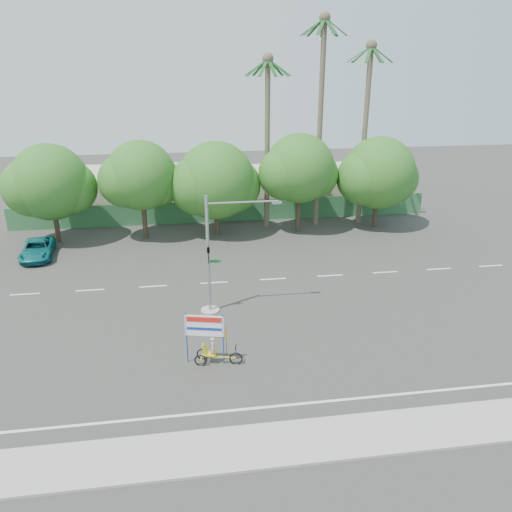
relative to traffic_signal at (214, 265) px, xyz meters
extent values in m
plane|color=#33302D|center=(2.20, -3.98, -2.92)|extent=(120.00, 120.00, 0.00)
cube|color=gray|center=(2.20, -11.48, -2.86)|extent=(50.00, 2.40, 0.12)
cube|color=#336B3D|center=(2.20, 17.52, -1.92)|extent=(38.00, 0.08, 2.00)
cube|color=beige|center=(-7.80, 22.02, -0.92)|extent=(12.00, 8.00, 4.00)
cube|color=beige|center=(10.20, 22.02, -1.12)|extent=(14.00, 8.00, 3.60)
cylinder|color=#473828|center=(-11.80, 14.02, -1.16)|extent=(0.40, 0.40, 3.52)
sphere|color=#2C611C|center=(-11.80, 14.02, 2.04)|extent=(6.00, 6.00, 6.00)
sphere|color=#2C611C|center=(-10.45, 14.32, 1.48)|extent=(4.32, 4.32, 4.32)
sphere|color=#2C611C|center=(-13.15, 13.77, 1.72)|extent=(4.56, 4.56, 4.56)
cylinder|color=#473828|center=(-4.80, 14.02, -1.05)|extent=(0.40, 0.40, 3.74)
sphere|color=#2C611C|center=(-4.80, 14.02, 2.35)|extent=(5.60, 5.60, 5.60)
sphere|color=#2C611C|center=(-3.54, 14.32, 1.76)|extent=(4.03, 4.03, 4.03)
sphere|color=#2C611C|center=(-6.06, 13.77, 2.01)|extent=(4.26, 4.26, 4.26)
cylinder|color=#473828|center=(1.20, 14.02, -1.27)|extent=(0.40, 0.40, 3.30)
sphere|color=#2C611C|center=(1.20, 14.02, 1.73)|extent=(6.40, 6.40, 6.40)
sphere|color=#2C611C|center=(2.64, 14.32, 1.21)|extent=(4.61, 4.61, 4.61)
sphere|color=#2C611C|center=(-0.24, 13.77, 1.43)|extent=(4.86, 4.86, 4.86)
cylinder|color=#473828|center=(8.20, 14.02, -0.98)|extent=(0.40, 0.40, 3.87)
sphere|color=#2C611C|center=(8.20, 14.02, 2.54)|extent=(5.80, 5.80, 5.80)
sphere|color=#2C611C|center=(9.50, 14.32, 1.92)|extent=(4.18, 4.18, 4.18)
sphere|color=#2C611C|center=(6.89, 13.77, 2.19)|extent=(4.41, 4.41, 4.41)
cylinder|color=#473828|center=(15.20, 14.02, -1.20)|extent=(0.40, 0.40, 3.43)
sphere|color=#2C611C|center=(15.20, 14.02, 1.92)|extent=(6.20, 6.20, 6.20)
sphere|color=#2C611C|center=(16.59, 14.32, 1.37)|extent=(4.46, 4.46, 4.46)
sphere|color=#2C611C|center=(13.80, 13.77, 1.61)|extent=(4.71, 4.71, 4.71)
cylinder|color=#70604C|center=(10.20, 15.52, 5.58)|extent=(0.44, 0.44, 17.00)
sphere|color=#70604C|center=(10.20, 15.52, 14.08)|extent=(0.90, 0.90, 0.90)
cube|color=#1C4C21|center=(11.14, 15.52, 13.42)|extent=(1.91, 0.28, 1.36)
cube|color=#1C4C21|center=(10.92, 16.12, 13.42)|extent=(1.65, 1.44, 1.36)
cube|color=#1C4C21|center=(10.36, 16.44, 13.42)|extent=(0.61, 1.93, 1.36)
cube|color=#1C4C21|center=(9.73, 16.33, 13.42)|extent=(1.20, 1.80, 1.36)
cube|color=#1C4C21|center=(9.31, 15.84, 13.42)|extent=(1.89, 0.92, 1.36)
cube|color=#1C4C21|center=(9.31, 15.19, 13.42)|extent=(1.89, 0.92, 1.36)
cube|color=#1C4C21|center=(9.73, 14.70, 13.42)|extent=(1.20, 1.80, 1.36)
cube|color=#1C4C21|center=(10.36, 14.59, 13.42)|extent=(0.61, 1.93, 1.36)
cube|color=#1C4C21|center=(10.92, 14.91, 13.42)|extent=(1.65, 1.44, 1.36)
cylinder|color=#70604C|center=(14.20, 15.52, 4.58)|extent=(0.44, 0.44, 15.00)
sphere|color=#70604C|center=(14.20, 15.52, 12.08)|extent=(0.90, 0.90, 0.90)
cube|color=#1C4C21|center=(15.14, 15.52, 11.42)|extent=(1.91, 0.28, 1.36)
cube|color=#1C4C21|center=(14.92, 16.12, 11.42)|extent=(1.65, 1.44, 1.36)
cube|color=#1C4C21|center=(14.36, 16.44, 11.42)|extent=(0.61, 1.93, 1.36)
cube|color=#1C4C21|center=(13.73, 16.33, 11.42)|extent=(1.20, 1.80, 1.36)
cube|color=#1C4C21|center=(13.31, 15.84, 11.42)|extent=(1.89, 0.92, 1.36)
cube|color=#1C4C21|center=(13.31, 15.19, 11.42)|extent=(1.89, 0.92, 1.36)
cube|color=#1C4C21|center=(13.73, 14.70, 11.42)|extent=(1.20, 1.80, 1.36)
cube|color=#1C4C21|center=(14.36, 14.59, 11.42)|extent=(0.61, 1.93, 1.36)
cube|color=#1C4C21|center=(14.92, 14.91, 11.42)|extent=(1.65, 1.44, 1.36)
cylinder|color=#70604C|center=(5.70, 15.52, 4.08)|extent=(0.44, 0.44, 14.00)
sphere|color=#70604C|center=(5.70, 15.52, 11.08)|extent=(0.90, 0.90, 0.90)
cube|color=#1C4C21|center=(6.64, 15.52, 10.42)|extent=(1.91, 0.28, 1.36)
cube|color=#1C4C21|center=(6.42, 16.12, 10.42)|extent=(1.65, 1.44, 1.36)
cube|color=#1C4C21|center=(5.86, 16.44, 10.42)|extent=(0.61, 1.93, 1.36)
cube|color=#1C4C21|center=(5.23, 16.33, 10.42)|extent=(1.20, 1.80, 1.36)
cube|color=#1C4C21|center=(4.81, 15.84, 10.42)|extent=(1.89, 0.92, 1.36)
cube|color=#1C4C21|center=(4.81, 15.19, 10.42)|extent=(1.89, 0.92, 1.36)
cube|color=#1C4C21|center=(5.23, 14.70, 10.42)|extent=(1.20, 1.80, 1.36)
cube|color=#1C4C21|center=(5.86, 14.59, 10.42)|extent=(0.61, 1.93, 1.36)
cube|color=#1C4C21|center=(6.42, 14.91, 10.42)|extent=(1.65, 1.44, 1.36)
cylinder|color=gray|center=(-0.30, 0.02, -2.87)|extent=(1.10, 1.10, 0.10)
cylinder|color=gray|center=(-0.30, 0.02, 0.58)|extent=(0.18, 0.18, 7.00)
cylinder|color=gray|center=(1.70, 0.02, 3.63)|extent=(4.00, 0.10, 0.10)
cube|color=gray|center=(3.60, 0.02, 3.53)|extent=(0.55, 0.20, 0.12)
imported|color=black|center=(-0.30, -0.20, 0.68)|extent=(0.16, 0.20, 1.00)
cube|color=#14662D|center=(0.05, 0.02, 0.23)|extent=(0.70, 0.04, 0.18)
torus|color=black|center=(0.59, -5.73, -2.62)|extent=(0.67, 0.23, 0.67)
torus|color=black|center=(-0.98, -5.07, -2.64)|extent=(0.63, 0.22, 0.63)
torus|color=black|center=(-1.11, -5.61, -2.64)|extent=(0.63, 0.22, 0.63)
cube|color=yellow|center=(-0.23, -5.54, -2.56)|extent=(1.65, 0.46, 0.06)
cube|color=yellow|center=(-1.05, -5.34, -2.62)|extent=(0.20, 0.59, 0.05)
cube|color=yellow|center=(-0.61, -5.44, -2.42)|extent=(0.58, 0.52, 0.06)
cube|color=yellow|center=(-0.87, -5.38, -2.14)|extent=(0.32, 0.46, 0.54)
cylinder|color=black|center=(0.59, -5.73, -2.22)|extent=(0.04, 0.04, 0.55)
cube|color=black|center=(0.59, -5.73, -1.96)|extent=(0.14, 0.44, 0.04)
imported|color=#CCB284|center=(-0.47, -5.48, -2.05)|extent=(0.34, 0.44, 1.07)
cylinder|color=#1834B5|center=(-1.72, -5.17, -1.58)|extent=(0.07, 0.07, 2.68)
cylinder|color=#1834B5|center=(0.01, -5.59, -1.58)|extent=(0.07, 0.07, 2.68)
cube|color=white|center=(-0.85, -5.38, -0.88)|extent=(1.84, 0.49, 1.09)
cube|color=red|center=(-0.86, -5.42, -0.54)|extent=(1.64, 0.41, 0.26)
cube|color=#1834B5|center=(-0.86, -5.42, -1.03)|extent=(1.64, 0.41, 0.14)
cylinder|color=black|center=(0.16, -5.63, -1.88)|extent=(0.02, 0.02, 2.08)
cube|color=red|center=(-0.18, -5.55, -1.23)|extent=(0.86, 0.23, 0.65)
imported|color=#0F646A|center=(-12.57, 10.63, -2.27)|extent=(2.63, 4.89, 1.30)
camera|label=1|loc=(-1.49, -26.39, 10.84)|focal=35.00mm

